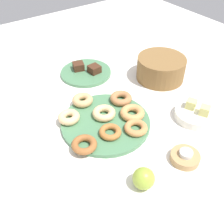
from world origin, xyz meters
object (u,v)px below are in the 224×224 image
(cake_plate, at_px, (86,73))
(melon_chunk_left, at_px, (191,104))
(fruit_bowl, at_px, (195,114))
(apple, at_px, (144,178))
(melon_chunk_right, at_px, (205,110))
(brownie_near, at_px, (78,66))
(donut_4, at_px, (69,117))
(donut_7, at_px, (132,113))
(donut_plate, at_px, (106,122))
(basket, at_px, (161,68))
(tealight, at_px, (186,153))
(donut_5, at_px, (104,113))
(donut_6, at_px, (84,145))
(donut_3, at_px, (136,128))
(donut_0, at_px, (110,132))
(brownie_far, at_px, (94,69))
(candle_holder, at_px, (185,157))
(donut_2, at_px, (83,100))
(donut_1, at_px, (121,98))

(cake_plate, height_order, melon_chunk_left, melon_chunk_left)
(fruit_bowl, xyz_separation_m, apple, (0.12, -0.37, 0.02))
(melon_chunk_right, bearing_deg, brownie_near, -160.05)
(donut_4, bearing_deg, donut_7, 60.26)
(cake_plate, bearing_deg, donut_4, -41.44)
(donut_plate, relative_size, basket, 1.53)
(tealight, xyz_separation_m, melon_chunk_left, (-0.15, 0.19, 0.02))
(brownie_near, bearing_deg, cake_plate, 26.57)
(tealight, bearing_deg, basket, 146.21)
(donut_5, xyz_separation_m, brownie_near, (-0.36, 0.09, 0.00))
(fruit_bowl, bearing_deg, cake_plate, -160.71)
(donut_6, distance_m, basket, 0.56)
(donut_3, relative_size, cake_plate, 0.35)
(donut_0, xyz_separation_m, donut_4, (-0.15, -0.08, 0.00))
(brownie_far, height_order, melon_chunk_right, melon_chunk_right)
(donut_plate, relative_size, melon_chunk_left, 9.52)
(fruit_bowl, bearing_deg, melon_chunk_left, 180.00)
(tealight, xyz_separation_m, fruit_bowl, (-0.13, 0.19, -0.02))
(donut_4, distance_m, fruit_bowl, 0.49)
(candle_holder, bearing_deg, brownie_near, -179.19)
(brownie_far, relative_size, candle_holder, 0.53)
(donut_3, xyz_separation_m, brownie_near, (-0.50, 0.04, 0.00))
(donut_3, relative_size, candle_holder, 0.88)
(candle_holder, bearing_deg, tealight, 0.00)
(donut_2, xyz_separation_m, basket, (0.03, 0.41, 0.02))
(candle_holder, bearing_deg, donut_2, -163.63)
(basket, bearing_deg, cake_plate, -131.30)
(cake_plate, distance_m, melon_chunk_right, 0.59)
(brownie_near, distance_m, brownie_far, 0.08)
(brownie_near, bearing_deg, melon_chunk_left, 20.74)
(tealight, bearing_deg, apple, -92.10)
(donut_2, distance_m, basket, 0.41)
(donut_7, height_order, tealight, donut_7)
(donut_7, distance_m, cake_plate, 0.39)
(candle_holder, bearing_deg, donut_plate, -158.76)
(donut_5, distance_m, cake_plate, 0.35)
(donut_6, bearing_deg, donut_3, 78.70)
(donut_1, distance_m, apple, 0.40)
(brownie_far, xyz_separation_m, tealight, (0.62, -0.04, 0.00))
(donut_plate, xyz_separation_m, fruit_bowl, (0.17, 0.31, 0.01))
(brownie_near, relative_size, brownie_far, 1.00)
(brownie_near, relative_size, tealight, 1.17)
(donut_2, bearing_deg, donut_5, 12.46)
(fruit_bowl, bearing_deg, donut_1, -141.92)
(donut_2, xyz_separation_m, donut_5, (0.12, 0.03, -0.00))
(donut_1, relative_size, apple, 1.33)
(donut_4, relative_size, melon_chunk_right, 2.31)
(donut_plate, relative_size, donut_0, 4.19)
(donut_3, height_order, melon_chunk_left, melon_chunk_left)
(basket, height_order, fruit_bowl, basket)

